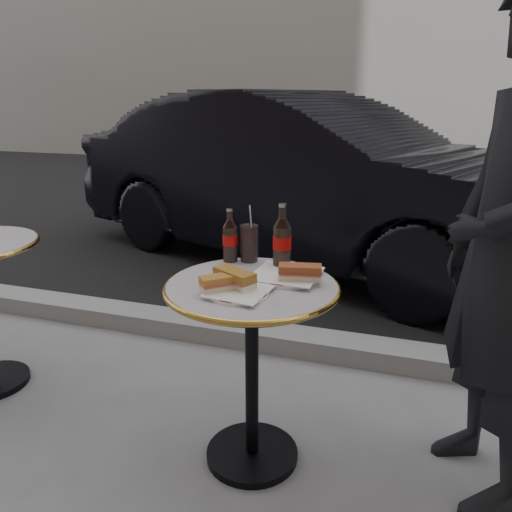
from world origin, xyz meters
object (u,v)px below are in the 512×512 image
(cola_bottle_left, at_px, (230,235))
(cola_bottle_right, at_px, (282,237))
(pedestrian, at_px, (512,258))
(bistro_table, at_px, (252,375))
(parked_car, at_px, (308,179))
(cola_glass, at_px, (249,243))
(plate_left, at_px, (238,293))
(plate_right, at_px, (286,276))

(cola_bottle_left, distance_m, cola_bottle_right, 0.22)
(cola_bottle_right, height_order, pedestrian, pedestrian)
(bistro_table, bearing_deg, parked_car, 97.77)
(cola_bottle_right, relative_size, pedestrian, 0.15)
(cola_bottle_right, relative_size, parked_car, 0.06)
(cola_glass, bearing_deg, bistro_table, -69.47)
(plate_left, distance_m, plate_right, 0.23)
(cola_bottle_left, distance_m, cola_glass, 0.08)
(plate_right, distance_m, cola_bottle_left, 0.31)
(parked_car, bearing_deg, bistro_table, -152.00)
(cola_bottle_left, relative_size, cola_glass, 1.45)
(plate_right, height_order, pedestrian, pedestrian)
(plate_left, bearing_deg, plate_right, 61.91)
(plate_left, xyz_separation_m, cola_bottle_left, (-0.15, 0.33, 0.10))
(bistro_table, xyz_separation_m, cola_bottle_right, (0.06, 0.19, 0.49))
(bistro_table, relative_size, cola_bottle_right, 2.89)
(plate_right, height_order, cola_glass, cola_glass)
(plate_left, distance_m, cola_bottle_right, 0.33)
(cola_bottle_left, bearing_deg, bistro_table, -53.31)
(plate_right, distance_m, parked_car, 2.48)
(parked_car, distance_m, pedestrian, 2.69)
(bistro_table, relative_size, parked_car, 0.17)
(plate_left, distance_m, pedestrian, 0.88)
(plate_left, bearing_deg, pedestrian, 15.42)
(bistro_table, relative_size, plate_right, 2.99)
(bistro_table, height_order, cola_bottle_left, cola_bottle_left)
(plate_right, relative_size, cola_glass, 1.65)
(plate_right, bearing_deg, pedestrian, 1.89)
(cola_bottle_left, height_order, parked_car, parked_car)
(bistro_table, bearing_deg, plate_left, -94.98)
(plate_right, bearing_deg, cola_bottle_left, 155.51)
(plate_left, bearing_deg, cola_glass, 102.94)
(bistro_table, distance_m, cola_glass, 0.51)
(bistro_table, height_order, cola_glass, cola_glass)
(plate_left, relative_size, cola_glass, 1.36)
(cola_glass, bearing_deg, plate_right, -37.05)
(cola_glass, bearing_deg, cola_bottle_right, -19.94)
(parked_car, relative_size, pedestrian, 2.45)
(plate_left, height_order, cola_bottle_left, cola_bottle_left)
(bistro_table, height_order, parked_car, parked_car)
(cola_bottle_left, relative_size, cola_bottle_right, 0.85)
(plate_left, xyz_separation_m, pedestrian, (0.84, 0.23, 0.13))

